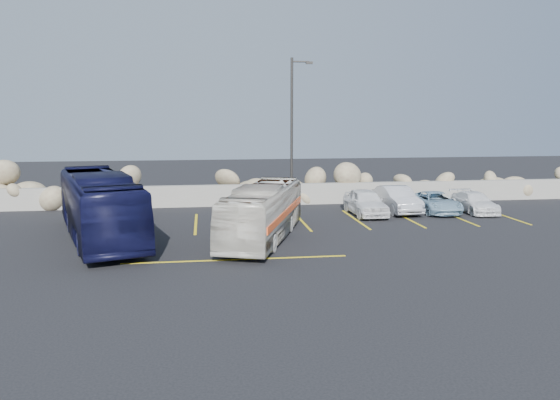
{
  "coord_description": "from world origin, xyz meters",
  "views": [
    {
      "loc": [
        -2.05,
        -18.69,
        5.08
      ],
      "look_at": [
        1.12,
        4.0,
        1.52
      ],
      "focal_mm": 35.0,
      "sensor_mm": 36.0,
      "label": 1
    }
  ],
  "objects": [
    {
      "name": "tour_coach",
      "position": [
        -6.37,
        4.35,
        1.39
      ],
      "size": [
        5.2,
        10.24,
        2.78
      ],
      "primitive_type": "imported",
      "rotation": [
        0.0,
        0.0,
        0.3
      ],
      "color": "black",
      "rests_on": "ground"
    },
    {
      "name": "parking_lines",
      "position": [
        4.64,
        5.57,
        0.01
      ],
      "size": [
        18.16,
        9.36,
        0.01
      ],
      "color": "gold",
      "rests_on": "ground"
    },
    {
      "name": "car_b",
      "position": [
        8.05,
        8.76,
        0.68
      ],
      "size": [
        1.55,
        4.14,
        1.35
      ],
      "primitive_type": "imported",
      "rotation": [
        0.0,
        0.0,
        0.03
      ],
      "color": "silver",
      "rests_on": "ground"
    },
    {
      "name": "riprap_pile",
      "position": [
        0.0,
        13.2,
        1.3
      ],
      "size": [
        54.0,
        2.8,
        2.6
      ],
      "primitive_type": null,
      "color": "#947E61",
      "rests_on": "ground"
    },
    {
      "name": "car_c",
      "position": [
        12.09,
        8.11,
        0.53
      ],
      "size": [
        1.56,
        3.69,
        1.06
      ],
      "primitive_type": "imported",
      "rotation": [
        0.0,
        0.0,
        -0.02
      ],
      "color": "white",
      "rests_on": "ground"
    },
    {
      "name": "car_a",
      "position": [
        6.14,
        8.15,
        0.67
      ],
      "size": [
        1.64,
        3.96,
        1.34
      ],
      "primitive_type": "imported",
      "rotation": [
        0.0,
        0.0,
        0.01
      ],
      "color": "white",
      "rests_on": "ground"
    },
    {
      "name": "seawall",
      "position": [
        0.0,
        12.0,
        0.6
      ],
      "size": [
        60.0,
        0.4,
        1.2
      ],
      "primitive_type": "cube",
      "color": "gray",
      "rests_on": "ground"
    },
    {
      "name": "lamppost",
      "position": [
        2.56,
        9.5,
        4.3
      ],
      "size": [
        1.14,
        0.18,
        8.0
      ],
      "color": "#2D2B28",
      "rests_on": "ground"
    },
    {
      "name": "car_d",
      "position": [
        10.06,
        8.36,
        0.54
      ],
      "size": [
        1.9,
        3.92,
        1.08
      ],
      "primitive_type": "imported",
      "rotation": [
        0.0,
        0.0,
        -0.03
      ],
      "color": "#89ACC2",
      "rests_on": "ground"
    },
    {
      "name": "ground",
      "position": [
        0.0,
        0.0,
        0.0
      ],
      "size": [
        90.0,
        90.0,
        0.0
      ],
      "primitive_type": "plane",
      "color": "black",
      "rests_on": "ground"
    },
    {
      "name": "vintage_bus",
      "position": [
        0.32,
        3.35,
        1.14
      ],
      "size": [
        4.45,
        8.36,
        2.28
      ],
      "primitive_type": "imported",
      "rotation": [
        0.0,
        0.0,
        -0.33
      ],
      "color": "beige",
      "rests_on": "ground"
    }
  ]
}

